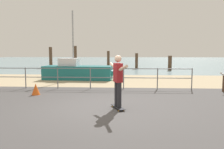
# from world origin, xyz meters

# --- Properties ---
(ground_plane) EXTENTS (24.00, 10.00, 0.04)m
(ground_plane) POSITION_xyz_m (0.00, -1.00, 0.00)
(ground_plane) COLOR #474444
(ground_plane) RESTS_ON ground
(beach_strip) EXTENTS (24.00, 6.00, 0.04)m
(beach_strip) POSITION_xyz_m (0.00, 7.00, 0.00)
(beach_strip) COLOR tan
(beach_strip) RESTS_ON ground
(sea_surface) EXTENTS (72.00, 50.00, 0.04)m
(sea_surface) POSITION_xyz_m (0.00, 35.00, 0.00)
(sea_surface) COLOR #75939E
(sea_surface) RESTS_ON ground
(railing_fence) EXTENTS (13.06, 0.05, 1.05)m
(railing_fence) POSITION_xyz_m (-2.47, 3.60, 0.70)
(railing_fence) COLOR slate
(railing_fence) RESTS_ON ground
(sailboat) EXTENTS (4.99, 1.60, 4.43)m
(sailboat) POSITION_xyz_m (-2.05, 7.15, 0.52)
(sailboat) COLOR #19666B
(sailboat) RESTS_ON ground
(skateboard) EXTENTS (0.49, 0.82, 0.08)m
(skateboard) POSITION_xyz_m (0.63, -0.11, 0.07)
(skateboard) COLOR black
(skateboard) RESTS_ON ground
(skateboarder) EXTENTS (0.63, 1.37, 1.65)m
(skateboarder) POSITION_xyz_m (0.63, -0.11, 1.02)
(skateboarder) COLOR #26262B
(skateboarder) RESTS_ON skateboard
(groyne_post_0) EXTENTS (0.35, 0.35, 2.31)m
(groyne_post_0) POSITION_xyz_m (-7.39, 17.10, 1.16)
(groyne_post_0) COLOR #513826
(groyne_post_0) RESTS_ON ground
(groyne_post_1) EXTENTS (0.30, 0.30, 2.39)m
(groyne_post_1) POSITION_xyz_m (-4.24, 15.45, 1.19)
(groyne_post_1) COLOR #513826
(groyne_post_1) RESTS_ON ground
(groyne_post_2) EXTENTS (0.32, 0.32, 1.88)m
(groyne_post_2) POSITION_xyz_m (-1.09, 18.70, 0.94)
(groyne_post_2) COLOR #513826
(groyne_post_2) RESTS_ON ground
(groyne_post_3) EXTENTS (0.30, 0.30, 1.65)m
(groyne_post_3) POSITION_xyz_m (2.05, 16.21, 0.82)
(groyne_post_3) COLOR #513826
(groyne_post_3) RESTS_ON ground
(groyne_post_4) EXTENTS (0.36, 0.36, 1.42)m
(groyne_post_4) POSITION_xyz_m (5.20, 14.70, 0.71)
(groyne_post_4) COLOR #513826
(groyne_post_4) RESTS_ON ground
(traffic_cone) EXTENTS (0.36, 0.36, 0.50)m
(traffic_cone) POSITION_xyz_m (-2.92, 1.97, 0.25)
(traffic_cone) COLOR #E55919
(traffic_cone) RESTS_ON ground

